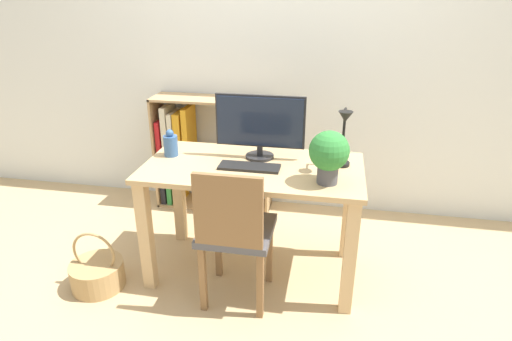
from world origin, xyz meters
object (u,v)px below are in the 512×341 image
(keyboard, at_px, (249,167))
(desk_lamp, at_px, (344,133))
(basket, at_px, (97,273))
(monitor, at_px, (260,124))
(potted_plant, at_px, (329,154))
(vase, at_px, (171,145))
(bookshelf, at_px, (193,152))
(chair, at_px, (234,231))

(keyboard, bearing_deg, desk_lamp, 9.64)
(keyboard, height_order, basket, keyboard)
(monitor, xyz_separation_m, potted_plant, (0.42, -0.30, -0.05))
(vase, height_order, bookshelf, bookshelf)
(monitor, relative_size, desk_lamp, 1.53)
(monitor, distance_m, vase, 0.57)
(monitor, xyz_separation_m, bookshelf, (-0.68, 0.69, -0.49))
(keyboard, height_order, potted_plant, potted_plant)
(monitor, relative_size, bookshelf, 0.58)
(desk_lamp, xyz_separation_m, bookshelf, (-1.18, 0.79, -0.49))
(vase, bearing_deg, keyboard, -11.90)
(desk_lamp, relative_size, bookshelf, 0.38)
(keyboard, bearing_deg, bookshelf, 126.70)
(keyboard, xyz_separation_m, potted_plant, (0.45, -0.12, 0.16))
(potted_plant, xyz_separation_m, basket, (-1.34, -0.18, -0.81))
(basket, bearing_deg, bookshelf, 78.47)
(monitor, relative_size, basket, 1.43)
(keyboard, xyz_separation_m, basket, (-0.89, -0.30, -0.65))
(keyboard, relative_size, bookshelf, 0.38)
(potted_plant, bearing_deg, basket, -172.22)
(vase, height_order, potted_plant, potted_plant)
(desk_lamp, distance_m, chair, 0.81)
(monitor, height_order, desk_lamp, monitor)
(keyboard, relative_size, vase, 2.10)
(desk_lamp, xyz_separation_m, potted_plant, (-0.07, -0.21, -0.05))
(potted_plant, distance_m, basket, 1.58)
(monitor, height_order, potted_plant, monitor)
(monitor, height_order, vase, monitor)
(monitor, bearing_deg, potted_plant, -35.54)
(chair, bearing_deg, keyboard, 76.92)
(bookshelf, bearing_deg, potted_plant, -42.04)
(bookshelf, bearing_deg, chair, -61.57)
(vase, bearing_deg, monitor, 7.56)
(chair, relative_size, bookshelf, 0.92)
(keyboard, bearing_deg, potted_plant, -14.76)
(potted_plant, relative_size, basket, 0.76)
(vase, xyz_separation_m, bookshelf, (-0.13, 0.77, -0.34))
(basket, bearing_deg, desk_lamp, 15.43)
(desk_lamp, height_order, basket, desk_lamp)
(monitor, distance_m, desk_lamp, 0.50)
(vase, xyz_separation_m, potted_plant, (0.97, -0.23, 0.10))
(vase, distance_m, bookshelf, 0.85)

